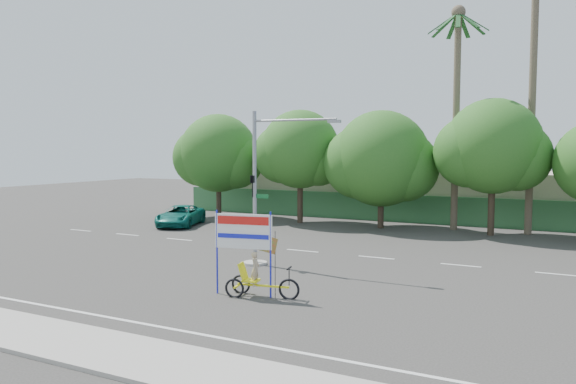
% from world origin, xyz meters
% --- Properties ---
extents(ground, '(120.00, 120.00, 0.00)m').
position_xyz_m(ground, '(0.00, 0.00, 0.00)').
color(ground, '#33302D').
rests_on(ground, ground).
extents(sidewalk_near, '(50.00, 2.40, 0.12)m').
position_xyz_m(sidewalk_near, '(0.00, -7.50, 0.06)').
color(sidewalk_near, gray).
rests_on(sidewalk_near, ground).
extents(fence, '(38.00, 0.08, 2.00)m').
position_xyz_m(fence, '(0.00, 21.50, 1.00)').
color(fence, '#336B3D').
rests_on(fence, ground).
extents(building_left, '(12.00, 8.00, 4.00)m').
position_xyz_m(building_left, '(-10.00, 26.00, 2.00)').
color(building_left, beige).
rests_on(building_left, ground).
extents(building_right, '(14.00, 8.00, 3.60)m').
position_xyz_m(building_right, '(8.00, 26.00, 1.80)').
color(building_right, beige).
rests_on(building_right, ground).
extents(tree_far_left, '(7.14, 6.00, 7.96)m').
position_xyz_m(tree_far_left, '(-14.05, 18.00, 4.76)').
color(tree_far_left, '#473828').
rests_on(tree_far_left, ground).
extents(tree_left, '(6.66, 5.60, 8.07)m').
position_xyz_m(tree_left, '(-7.05, 18.00, 5.06)').
color(tree_left, '#473828').
rests_on(tree_left, ground).
extents(tree_center, '(7.62, 6.40, 7.85)m').
position_xyz_m(tree_center, '(-1.05, 18.00, 4.47)').
color(tree_center, '#473828').
rests_on(tree_center, ground).
extents(tree_right, '(6.90, 5.80, 8.36)m').
position_xyz_m(tree_right, '(5.95, 18.00, 5.24)').
color(tree_right, '#473828').
rests_on(tree_right, ground).
extents(palm_tall, '(3.73, 3.79, 17.45)m').
position_xyz_m(palm_tall, '(8.00, 19.50, 10.46)').
color(palm_tall, '#70604C').
rests_on(palm_tall, ground).
extents(palm_short, '(3.73, 3.79, 14.45)m').
position_xyz_m(palm_short, '(3.50, 19.50, 8.86)').
color(palm_short, '#70604C').
rests_on(palm_short, ground).
extents(traffic_signal, '(4.72, 1.10, 7.00)m').
position_xyz_m(traffic_signal, '(-2.20, 3.98, 2.92)').
color(traffic_signal, gray).
rests_on(traffic_signal, ground).
extents(trike_billboard, '(3.14, 1.05, 3.13)m').
position_xyz_m(trike_billboard, '(0.25, -0.92, 1.26)').
color(trike_billboard, black).
rests_on(trike_billboard, ground).
extents(pickup_truck, '(3.85, 5.52, 1.40)m').
position_xyz_m(pickup_truck, '(-13.61, 12.75, 0.70)').
color(pickup_truck, '#0E6759').
rests_on(pickup_truck, ground).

